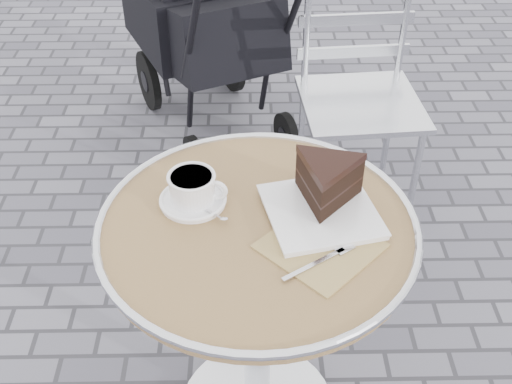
{
  "coord_description": "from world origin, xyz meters",
  "views": [
    {
      "loc": [
        -0.02,
        -1.05,
        1.67
      ],
      "look_at": [
        -0.0,
        0.05,
        0.78
      ],
      "focal_mm": 45.0,
      "sensor_mm": 36.0,
      "label": 1
    }
  ],
  "objects_px": {
    "cappuccino_set": "(193,191)",
    "baby_stroller": "(205,27)",
    "cafe_table": "(257,276)",
    "cake_plate_set": "(326,188)",
    "bistro_chair": "(358,67)"
  },
  "relations": [
    {
      "from": "cake_plate_set",
      "to": "baby_stroller",
      "type": "height_order",
      "value": "baby_stroller"
    },
    {
      "from": "cafe_table",
      "to": "baby_stroller",
      "type": "relative_size",
      "value": 0.66
    },
    {
      "from": "cappuccino_set",
      "to": "cake_plate_set",
      "type": "xyz_separation_m",
      "value": [
        0.3,
        -0.03,
        0.02
      ]
    },
    {
      "from": "baby_stroller",
      "to": "cappuccino_set",
      "type": "bearing_deg",
      "value": -111.89
    },
    {
      "from": "baby_stroller",
      "to": "cake_plate_set",
      "type": "bearing_deg",
      "value": -101.02
    },
    {
      "from": "cafe_table",
      "to": "cappuccino_set",
      "type": "relative_size",
      "value": 4.72
    },
    {
      "from": "cake_plate_set",
      "to": "baby_stroller",
      "type": "relative_size",
      "value": 0.35
    },
    {
      "from": "cappuccino_set",
      "to": "bistro_chair",
      "type": "relative_size",
      "value": 0.17
    },
    {
      "from": "cake_plate_set",
      "to": "bistro_chair",
      "type": "bearing_deg",
      "value": 63.75
    },
    {
      "from": "cafe_table",
      "to": "cake_plate_set",
      "type": "height_order",
      "value": "cake_plate_set"
    },
    {
      "from": "cafe_table",
      "to": "cappuccino_set",
      "type": "bearing_deg",
      "value": 151.81
    },
    {
      "from": "cappuccino_set",
      "to": "baby_stroller",
      "type": "bearing_deg",
      "value": 102.09
    },
    {
      "from": "cafe_table",
      "to": "cappuccino_set",
      "type": "distance_m",
      "value": 0.26
    },
    {
      "from": "bistro_chair",
      "to": "cappuccino_set",
      "type": "bearing_deg",
      "value": -123.85
    },
    {
      "from": "bistro_chair",
      "to": "cake_plate_set",
      "type": "bearing_deg",
      "value": -108.03
    }
  ]
}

